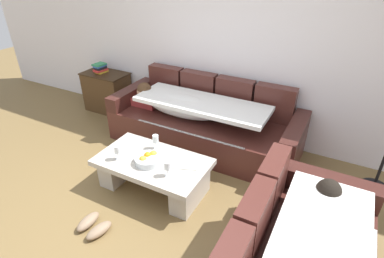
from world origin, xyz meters
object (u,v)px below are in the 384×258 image
(wine_glass_near_right, at_px, (167,166))
(book_stack_on_cabinet, at_px, (100,68))
(coffee_table, at_px, (153,171))
(open_magazine, at_px, (184,163))
(wine_glass_near_left, at_px, (117,150))
(pair_of_shoes, at_px, (93,226))
(couch_along_wall, at_px, (202,123))
(side_cabinet, at_px, (107,92))
(fruit_bowl, at_px, (148,159))
(wine_glass_far_back, at_px, (156,139))

(wine_glass_near_right, xyz_separation_m, book_stack_on_cabinet, (-2.14, 1.44, 0.22))
(coffee_table, bearing_deg, open_magazine, 17.83)
(wine_glass_near_left, relative_size, pair_of_shoes, 0.52)
(couch_along_wall, relative_size, side_cabinet, 3.48)
(pair_of_shoes, bearing_deg, coffee_table, 77.64)
(fruit_bowl, relative_size, book_stack_on_cabinet, 1.24)
(coffee_table, bearing_deg, wine_glass_near_right, -26.82)
(book_stack_on_cabinet, bearing_deg, fruit_bowl, -36.17)
(couch_along_wall, distance_m, pair_of_shoes, 1.88)
(wine_glass_near_left, bearing_deg, side_cabinet, 135.06)
(coffee_table, relative_size, open_magazine, 4.29)
(wine_glass_near_right, relative_size, book_stack_on_cabinet, 0.73)
(wine_glass_near_right, bearing_deg, fruit_bowl, 163.11)
(wine_glass_near_right, distance_m, side_cabinet, 2.53)
(open_magazine, bearing_deg, pair_of_shoes, -140.13)
(wine_glass_far_back, bearing_deg, wine_glass_near_left, -122.55)
(couch_along_wall, distance_m, fruit_bowl, 1.13)
(fruit_bowl, height_order, wine_glass_far_back, wine_glass_far_back)
(coffee_table, xyz_separation_m, wine_glass_near_right, (0.28, -0.14, 0.26))
(wine_glass_far_back, xyz_separation_m, pair_of_shoes, (-0.08, -0.99, -0.45))
(couch_along_wall, distance_m, book_stack_on_cabinet, 1.96)
(wine_glass_far_back, height_order, book_stack_on_cabinet, book_stack_on_cabinet)
(fruit_bowl, distance_m, open_magazine, 0.38)
(fruit_bowl, height_order, side_cabinet, side_cabinet)
(coffee_table, xyz_separation_m, side_cabinet, (-1.79, 1.30, 0.08))
(coffee_table, relative_size, wine_glass_near_left, 7.23)
(coffee_table, distance_m, open_magazine, 0.38)
(wine_glass_far_back, bearing_deg, pair_of_shoes, -94.36)
(couch_along_wall, distance_m, open_magazine, 1.01)
(coffee_table, relative_size, pair_of_shoes, 3.79)
(wine_glass_far_back, bearing_deg, open_magazine, -14.09)
(wine_glass_far_back, xyz_separation_m, side_cabinet, (-1.69, 1.09, -0.17))
(wine_glass_near_left, bearing_deg, open_magazine, 21.56)
(wine_glass_near_left, distance_m, open_magazine, 0.72)
(side_cabinet, relative_size, pair_of_shoes, 2.27)
(couch_along_wall, bearing_deg, open_magazine, -73.79)
(couch_along_wall, bearing_deg, pair_of_shoes, -96.80)
(wine_glass_near_left, relative_size, wine_glass_near_right, 1.00)
(open_magazine, relative_size, pair_of_shoes, 0.88)
(pair_of_shoes, bearing_deg, open_magazine, 60.36)
(book_stack_on_cabinet, bearing_deg, couch_along_wall, -6.56)
(wine_glass_near_left, xyz_separation_m, wine_glass_near_right, (0.61, 0.01, 0.00))
(wine_glass_near_right, bearing_deg, side_cabinet, 145.14)
(side_cabinet, bearing_deg, wine_glass_near_right, -34.86)
(open_magazine, height_order, side_cabinet, side_cabinet)
(book_stack_on_cabinet, bearing_deg, open_magazine, -28.48)
(couch_along_wall, bearing_deg, wine_glass_far_back, -99.56)
(couch_along_wall, height_order, wine_glass_far_back, couch_along_wall)
(wine_glass_near_left, distance_m, wine_glass_near_right, 0.61)
(book_stack_on_cabinet, distance_m, pair_of_shoes, 2.75)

